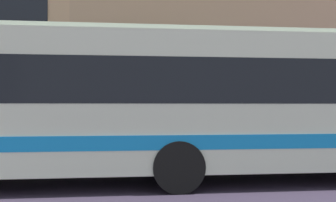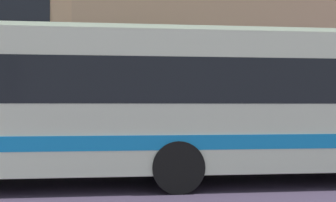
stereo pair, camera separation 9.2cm
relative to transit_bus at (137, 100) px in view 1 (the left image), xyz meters
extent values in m
cube|color=tan|center=(9.40, 12.33, 4.74)|extent=(24.10, 11.64, 13.05)
cube|color=beige|center=(0.00, 0.00, -0.05)|extent=(12.04, 3.19, 2.77)
cube|color=black|center=(0.00, 0.00, 0.36)|extent=(11.33, 3.17, 0.89)
cube|color=#1275BD|center=(0.00, 0.00, -0.81)|extent=(11.81, 3.20, 0.28)
cube|color=silver|center=(0.00, 0.00, 1.39)|extent=(11.54, 2.76, 0.12)
cylinder|color=black|center=(0.81, -1.13, -1.29)|extent=(1.01, 0.33, 1.00)
cylinder|color=black|center=(0.68, 1.21, -1.29)|extent=(1.01, 0.33, 1.00)
cylinder|color=black|center=(4.89, 1.44, -1.29)|extent=(1.01, 0.33, 1.00)
camera|label=1|loc=(0.12, -8.68, -0.13)|focal=42.56mm
camera|label=2|loc=(0.21, -8.68, -0.13)|focal=42.56mm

